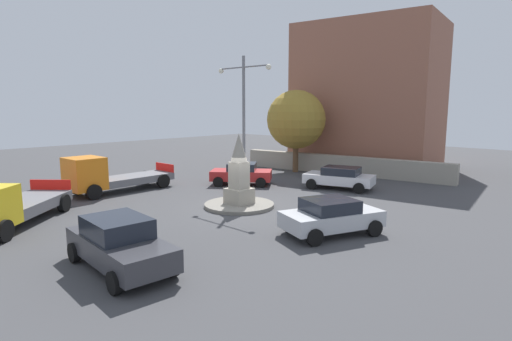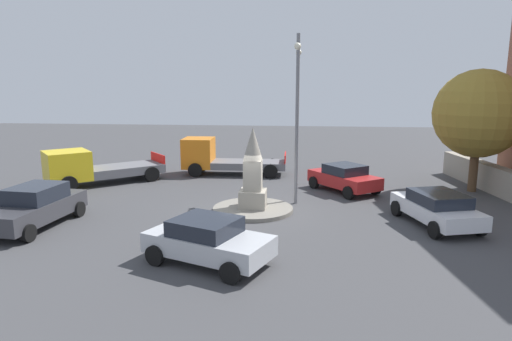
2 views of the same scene
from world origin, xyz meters
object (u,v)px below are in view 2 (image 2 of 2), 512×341
car_red_approaching (344,177)px  tree_near_wall (479,114)px  car_white_parked_right (437,208)px  truck_orange_waiting (219,158)px  car_dark_grey_parked_left (35,206)px  streetlamp (297,103)px  car_silver_near_island (208,240)px  monument (253,172)px  truck_yellow_passing (91,168)px

car_red_approaching → tree_near_wall: (0.74, -6.58, 3.25)m
car_red_approaching → car_white_parked_right: size_ratio=0.93×
truck_orange_waiting → tree_near_wall: (-2.98, -13.81, 2.96)m
car_dark_grey_parked_left → truck_orange_waiting: 11.99m
streetlamp → car_silver_near_island: streetlamp is taller
monument → truck_orange_waiting: size_ratio=0.56×
car_white_parked_right → truck_orange_waiting: 13.72m
car_white_parked_right → tree_near_wall: (6.04, -3.47, 3.26)m
truck_orange_waiting → truck_yellow_passing: truck_orange_waiting is taller
car_silver_near_island → monument: bearing=-7.2°
car_dark_grey_parked_left → streetlamp: bearing=-65.8°
monument → truck_yellow_passing: (4.18, 9.38, -0.76)m
streetlamp → tree_near_wall: 9.63m
truck_yellow_passing → tree_near_wall: (0.66, -20.20, 3.02)m
car_red_approaching → truck_yellow_passing: 13.63m
car_red_approaching → tree_near_wall: 7.37m
car_white_parked_right → tree_near_wall: bearing=-29.9°
streetlamp → truck_orange_waiting: bearing=37.1°
car_white_parked_right → truck_orange_waiting: truck_orange_waiting is taller
streetlamp → car_dark_grey_parked_left: bearing=114.2°
tree_near_wall → car_dark_grey_parked_left: bearing=112.5°
car_silver_near_island → car_dark_grey_parked_left: 7.91m
car_red_approaching → truck_orange_waiting: bearing=62.8°
tree_near_wall → truck_orange_waiting: bearing=77.8°
truck_yellow_passing → car_red_approaching: bearing=-90.3°
car_silver_near_island → streetlamp: bearing=-19.3°
car_silver_near_island → truck_yellow_passing: size_ratio=0.70×
streetlamp → car_silver_near_island: 8.65m
truck_yellow_passing → tree_near_wall: bearing=-88.1°
monument → car_dark_grey_parked_left: 8.71m
monument → car_dark_grey_parked_left: (-3.02, 8.12, -0.91)m
car_white_parked_right → truck_yellow_passing: 17.58m
streetlamp → car_red_approaching: bearing=-42.6°
streetlamp → truck_orange_waiting: 8.74m
car_dark_grey_parked_left → truck_orange_waiting: size_ratio=0.73×
monument → truck_yellow_passing: 10.29m
monument → car_silver_near_island: size_ratio=0.82×
streetlamp → car_red_approaching: (2.63, -2.42, -3.87)m
car_white_parked_right → tree_near_wall: size_ratio=0.71×
truck_orange_waiting → car_silver_near_island: bearing=-170.7°
car_silver_near_island → truck_yellow_passing: 13.23m
streetlamp → car_dark_grey_parked_left: streetlamp is taller
car_dark_grey_parked_left → car_silver_near_island: bearing=-110.9°
truck_yellow_passing → car_silver_near_island: bearing=-139.2°
truck_yellow_passing → tree_near_wall: tree_near_wall is taller
streetlamp → car_white_parked_right: streetlamp is taller
streetlamp → monument: bearing=128.7°
monument → car_dark_grey_parked_left: monument is taller
monument → streetlamp: size_ratio=0.46×
monument → tree_near_wall: size_ratio=0.56×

